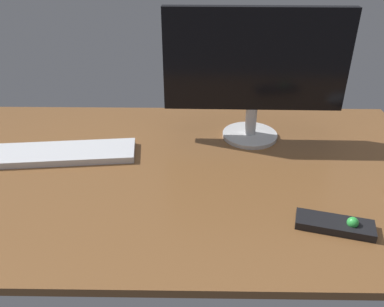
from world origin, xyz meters
TOP-DOWN VIEW (x-y plane):
  - desk at (0.00, 0.00)cm, footprint 140.00×84.00cm
  - monitor at (19.69, 19.54)cm, footprint 53.26×17.21cm
  - keyboard at (-37.95, 6.23)cm, footprint 46.43×16.56cm
  - media_remote at (33.91, -24.04)cm, footprint 17.75×9.87cm

SIDE VIEW (x-z plane):
  - desk at x=0.00cm, z-range 0.00..2.00cm
  - keyboard at x=-37.95cm, z-range 2.00..3.97cm
  - media_remote at x=33.91cm, z-range 1.26..4.80cm
  - monitor at x=19.69cm, z-range 4.92..44.45cm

